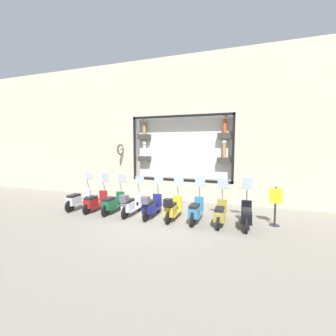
# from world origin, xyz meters

# --- Properties ---
(ground_plane) EXTENTS (120.00, 120.00, 0.00)m
(ground_plane) POSITION_xyz_m (0.00, 0.00, 0.00)
(ground_plane) COLOR gray
(building_facade) EXTENTS (1.22, 36.00, 7.52)m
(building_facade) POSITION_xyz_m (3.60, 0.00, 3.82)
(building_facade) COLOR beige
(building_facade) RESTS_ON ground_plane
(scooter_black_0) EXTENTS (1.81, 0.61, 1.72)m
(scooter_black_0) POSITION_xyz_m (0.29, -3.34, 0.45)
(scooter_black_0) COLOR black
(scooter_black_0) RESTS_ON ground_plane
(scooter_olive_1) EXTENTS (1.79, 0.61, 1.57)m
(scooter_olive_1) POSITION_xyz_m (0.28, -2.42, 0.42)
(scooter_olive_1) COLOR black
(scooter_olive_1) RESTS_ON ground_plane
(scooter_teal_2) EXTENTS (1.81, 0.60, 1.72)m
(scooter_teal_2) POSITION_xyz_m (0.29, -1.50, 0.45)
(scooter_teal_2) COLOR black
(scooter_teal_2) RESTS_ON ground_plane
(scooter_yellow_3) EXTENTS (1.80, 0.60, 1.65)m
(scooter_yellow_3) POSITION_xyz_m (0.22, -0.58, 0.47)
(scooter_yellow_3) COLOR black
(scooter_yellow_3) RESTS_ON ground_plane
(scooter_navy_4) EXTENTS (1.81, 0.60, 1.70)m
(scooter_navy_4) POSITION_xyz_m (0.23, 0.34, 0.48)
(scooter_navy_4) COLOR black
(scooter_navy_4) RESTS_ON ground_plane
(scooter_white_5) EXTENTS (1.80, 0.60, 1.54)m
(scooter_white_5) POSITION_xyz_m (0.22, 1.26, 0.47)
(scooter_white_5) COLOR black
(scooter_white_5) RESTS_ON ground_plane
(scooter_green_6) EXTENTS (1.80, 0.61, 1.64)m
(scooter_green_6) POSITION_xyz_m (0.29, 2.18, 0.43)
(scooter_green_6) COLOR black
(scooter_green_6) RESTS_ON ground_plane
(scooter_red_7) EXTENTS (1.79, 0.61, 1.65)m
(scooter_red_7) POSITION_xyz_m (0.28, 3.10, 0.42)
(scooter_red_7) COLOR black
(scooter_red_7) RESTS_ON ground_plane
(scooter_silver_8) EXTENTS (1.81, 0.61, 1.62)m
(scooter_silver_8) POSITION_xyz_m (0.29, 4.02, 0.44)
(scooter_silver_8) COLOR black
(scooter_silver_8) RESTS_ON ground_plane
(shop_sign_post) EXTENTS (0.36, 0.45, 1.44)m
(shop_sign_post) POSITION_xyz_m (0.83, -4.33, 0.76)
(shop_sign_post) COLOR #232326
(shop_sign_post) RESTS_ON ground_plane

